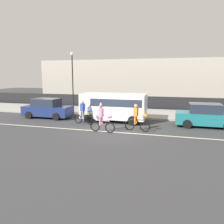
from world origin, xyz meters
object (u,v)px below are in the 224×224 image
Objects in this scene: parked_van_white at (115,105)px; parked_car_navy at (47,109)px; parade_cyclist_pink at (103,119)px; parade_cyclist_orange at (138,118)px; parade_cyclist_cobalt at (84,113)px; street_lamp_post at (72,71)px; parked_car_teal at (206,116)px.

parked_van_white is 5.93m from parked_car_navy.
parade_cyclist_orange is (2.08, 0.87, 0.00)m from parade_cyclist_pink.
parade_cyclist_cobalt is 1.00× the size of parade_cyclist_pink.
parade_cyclist_cobalt is 9.09m from street_lamp_post.
parade_cyclist_cobalt is 4.24m from parade_cyclist_orange.
parade_cyclist_pink is at bearing -87.95° from parked_van_white.
parked_car_teal is at bearing 29.54° from parade_cyclist_orange.
street_lamp_post is (-0.39, 5.83, 3.21)m from parked_car_navy.
parade_cyclist_cobalt is 0.47× the size of parked_car_navy.
parade_cyclist_orange is 12.28m from street_lamp_post.
parked_car_teal is at bearing -0.11° from parked_van_white.
parade_cyclist_orange is 0.33× the size of street_lamp_post.
parked_car_navy is at bearing 159.48° from parade_cyclist_cobalt.
parade_cyclist_cobalt reaches higher than parked_car_navy.
parade_cyclist_pink is 2.26m from parade_cyclist_orange.
parked_car_navy is 0.70× the size of street_lamp_post.
parked_van_white is 1.22× the size of parked_car_teal.
parked_car_teal is (6.49, 3.37, -0.06)m from parade_cyclist_pink.
parked_van_white is at bearing 131.35° from parade_cyclist_orange.
parked_van_white is at bearing 0.52° from parked_car_navy.
parked_van_white is at bearing 38.79° from parade_cyclist_cobalt.
parked_car_navy is at bearing -179.81° from parked_car_teal.
street_lamp_post is at bearing 155.82° from parked_car_teal.
street_lamp_post is (-6.30, 5.78, 2.71)m from parked_van_white.
street_lamp_post reaches higher than parked_van_white.
parked_van_white is (-2.21, 2.51, 0.44)m from parade_cyclist_orange.
parade_cyclist_pink reaches higher than parked_car_teal.
parked_van_white is at bearing -42.56° from street_lamp_post.
parade_cyclist_cobalt is at bearing -20.52° from parked_car_navy.
street_lamp_post reaches higher than parked_car_teal.
street_lamp_post reaches higher than parked_car_navy.
parade_cyclist_pink and parade_cyclist_orange have the same top height.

